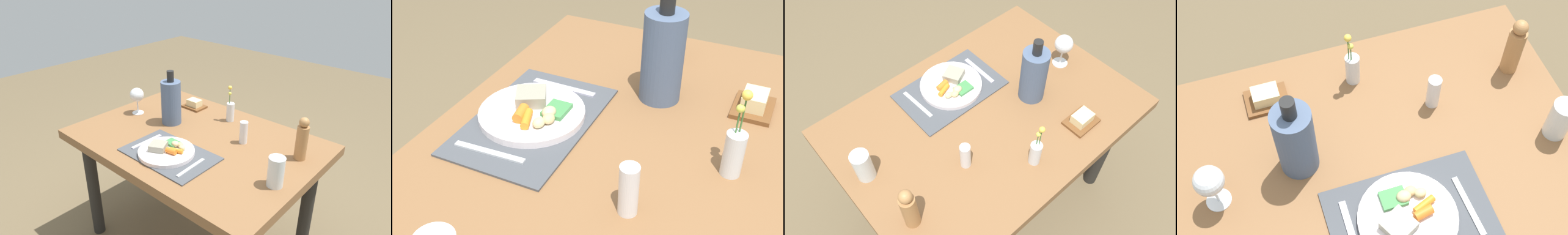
% 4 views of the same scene
% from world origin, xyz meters
% --- Properties ---
extents(dining_table, '(1.22, 0.86, 0.71)m').
position_xyz_m(dining_table, '(0.00, 0.00, 0.62)').
color(dining_table, brown).
rests_on(dining_table, ground_plane).
extents(placemat, '(0.44, 0.28, 0.01)m').
position_xyz_m(placemat, '(0.02, -0.21, 0.71)').
color(placemat, '#474A50').
rests_on(placemat, dining_table).
extents(dinner_plate, '(0.27, 0.27, 0.05)m').
position_xyz_m(dinner_plate, '(0.01, -0.21, 0.73)').
color(dinner_plate, white).
rests_on(dinner_plate, placemat).
extents(fork, '(0.02, 0.18, 0.00)m').
position_xyz_m(fork, '(-0.14, -0.20, 0.72)').
color(fork, silver).
rests_on(fork, placemat).
extents(knife, '(0.02, 0.18, 0.00)m').
position_xyz_m(knife, '(0.18, -0.23, 0.72)').
color(knife, silver).
rests_on(knife, placemat).
extents(butter_dish, '(0.13, 0.10, 0.05)m').
position_xyz_m(butter_dish, '(-0.27, 0.28, 0.73)').
color(butter_dish, brown).
rests_on(butter_dish, dining_table).
extents(cooler_bottle, '(0.11, 0.11, 0.30)m').
position_xyz_m(cooler_bottle, '(-0.22, 0.04, 0.84)').
color(cooler_bottle, '#4B5D7B').
rests_on(cooler_bottle, dining_table).
extents(wine_glass, '(0.08, 0.08, 0.16)m').
position_xyz_m(wine_glass, '(-0.46, -0.00, 0.82)').
color(wine_glass, white).
rests_on(wine_glass, dining_table).
extents(flower_vase, '(0.04, 0.04, 0.21)m').
position_xyz_m(flower_vase, '(0.01, 0.28, 0.77)').
color(flower_vase, silver).
rests_on(flower_vase, dining_table).
extents(salt_shaker, '(0.04, 0.04, 0.12)m').
position_xyz_m(salt_shaker, '(0.21, 0.12, 0.77)').
color(salt_shaker, white).
rests_on(salt_shaker, dining_table).
extents(water_tumbler, '(0.07, 0.07, 0.13)m').
position_xyz_m(water_tumbler, '(0.52, -0.09, 0.77)').
color(water_tumbler, silver).
rests_on(water_tumbler, dining_table).
extents(pepper_mill, '(0.05, 0.05, 0.21)m').
position_xyz_m(pepper_mill, '(0.49, 0.17, 0.81)').
color(pepper_mill, '#B07946').
rests_on(pepper_mill, dining_table).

